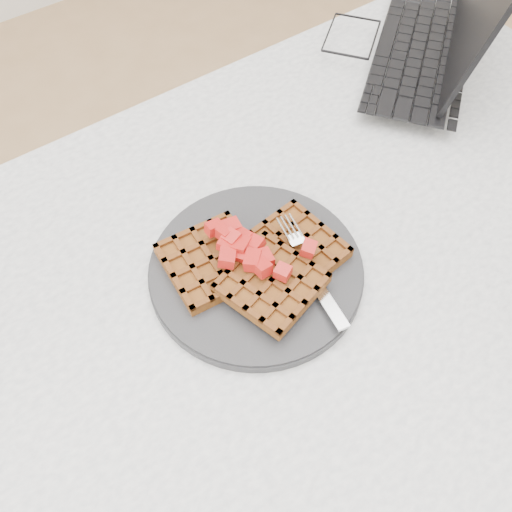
% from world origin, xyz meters
% --- Properties ---
extents(ground, '(4.00, 4.00, 0.00)m').
position_xyz_m(ground, '(0.00, 0.00, 0.00)').
color(ground, tan).
rests_on(ground, ground).
extents(table, '(1.20, 0.80, 0.75)m').
position_xyz_m(table, '(0.00, 0.00, 0.64)').
color(table, silver).
rests_on(table, ground).
extents(plate, '(0.28, 0.28, 0.02)m').
position_xyz_m(plate, '(-0.09, 0.02, 0.76)').
color(plate, '#252628').
rests_on(plate, table).
extents(waffles, '(0.22, 0.20, 0.03)m').
position_xyz_m(waffles, '(-0.09, 0.02, 0.78)').
color(waffles, brown).
rests_on(waffles, plate).
extents(strawberry_pile, '(0.15, 0.15, 0.02)m').
position_xyz_m(strawberry_pile, '(-0.09, 0.02, 0.80)').
color(strawberry_pile, '#9B0C0B').
rests_on(strawberry_pile, waffles).
extents(fork, '(0.06, 0.18, 0.02)m').
position_xyz_m(fork, '(-0.04, -0.02, 0.77)').
color(fork, silver).
rests_on(fork, plate).
extents(laptop, '(0.45, 0.43, 0.25)m').
position_xyz_m(laptop, '(0.38, 0.24, 0.79)').
color(laptop, black).
rests_on(laptop, table).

